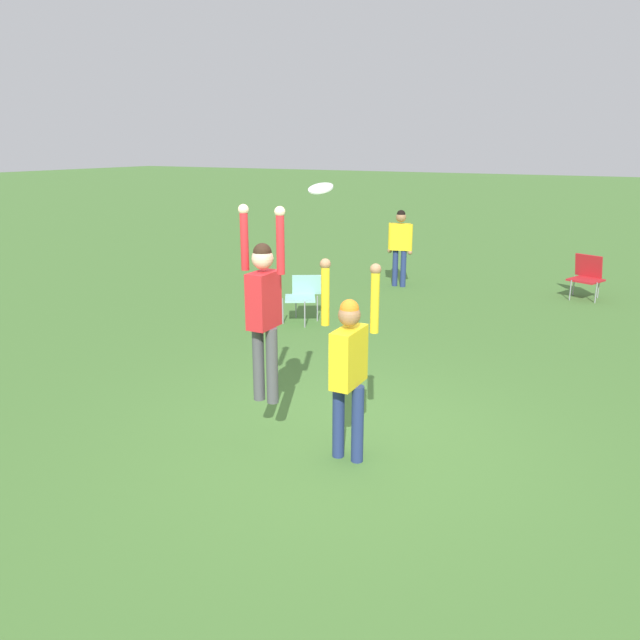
% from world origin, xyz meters
% --- Properties ---
extents(ground_plane, '(120.00, 120.00, 0.00)m').
position_xyz_m(ground_plane, '(0.00, 0.00, 0.00)').
color(ground_plane, '#477533').
extents(person_jumping, '(0.52, 0.38, 2.02)m').
position_xyz_m(person_jumping, '(-0.65, -0.36, 1.50)').
color(person_jumping, '#4C4C51').
rests_on(person_jumping, ground_plane).
extents(person_defending, '(0.62, 0.47, 2.00)m').
position_xyz_m(person_defending, '(0.29, -0.33, 1.05)').
color(person_defending, navy).
rests_on(person_defending, ground_plane).
extents(frisbee, '(0.23, 0.22, 0.09)m').
position_xyz_m(frisbee, '(0.03, -0.42, 2.64)').
color(frisbee, white).
extents(camping_chair_0, '(0.71, 0.77, 0.81)m').
position_xyz_m(camping_chair_0, '(-2.61, 3.74, 0.50)').
color(camping_chair_0, gray).
rests_on(camping_chair_0, ground_plane).
extents(camping_chair_1, '(0.72, 0.77, 0.86)m').
position_xyz_m(camping_chair_1, '(1.52, 7.98, 0.49)').
color(camping_chair_1, gray).
rests_on(camping_chair_1, ground_plane).
extents(person_spectator_near, '(0.57, 0.30, 1.66)m').
position_xyz_m(person_spectator_near, '(-2.19, 7.16, 0.99)').
color(person_spectator_near, navy).
rests_on(person_spectator_near, ground_plane).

